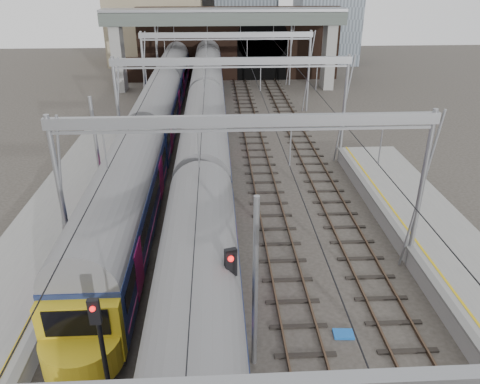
{
  "coord_description": "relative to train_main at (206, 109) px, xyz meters",
  "views": [
    {
      "loc": [
        -1.23,
        -11.07,
        13.45
      ],
      "look_at": [
        0.0,
        11.87,
        2.4
      ],
      "focal_mm": 35.0,
      "sensor_mm": 36.0,
      "label": 1
    }
  ],
  "objects": [
    {
      "name": "train_second",
      "position": [
        -4.0,
        -1.0,
        -0.1
      ],
      "size": [
        2.94,
        50.99,
        5.01
      ],
      "color": "black",
      "rests_on": "ground"
    },
    {
      "name": "overbridge",
      "position": [
        2.0,
        18.22,
        4.6
      ],
      "size": [
        28.0,
        3.0,
        9.25
      ],
      "color": "gray",
      "rests_on": "ground"
    },
    {
      "name": "train_main",
      "position": [
        0.0,
        0.0,
        0.0
      ],
      "size": [
        3.1,
        71.63,
        5.23
      ],
      "color": "black",
      "rests_on": "ground"
    },
    {
      "name": "overhead_line",
      "position": [
        2.0,
        -6.29,
        3.9
      ],
      "size": [
        16.8,
        80.0,
        8.0
      ],
      "color": "gray",
      "rests_on": "ground"
    },
    {
      "name": "tracks",
      "position": [
        2.0,
        -12.78,
        -2.65
      ],
      "size": [
        14.4,
        80.0,
        0.22
      ],
      "color": "#4C3828",
      "rests_on": "ground"
    },
    {
      "name": "signal_near_centre",
      "position": [
        1.14,
        -26.35,
        0.75
      ],
      "size": [
        0.43,
        0.49,
        5.51
      ],
      "rotation": [
        0.0,
        0.0,
        0.3
      ],
      "color": "black",
      "rests_on": "ground"
    },
    {
      "name": "retaining_wall",
      "position": [
        3.4,
        24.15,
        1.66
      ],
      "size": [
        28.0,
        2.75,
        9.0
      ],
      "color": "black",
      "rests_on": "ground"
    },
    {
      "name": "equip_cover_c",
      "position": [
        5.74,
        -24.53,
        -2.62
      ],
      "size": [
        0.85,
        0.63,
        0.1
      ],
      "primitive_type": "cube",
      "rotation": [
        0.0,
        0.0,
        -0.07
      ],
      "color": "blue",
      "rests_on": "ground"
    },
    {
      "name": "equip_cover_a",
      "position": [
        -0.74,
        -21.75,
        -2.61
      ],
      "size": [
        1.14,
        0.98,
        0.11
      ],
      "primitive_type": "cube",
      "rotation": [
        0.0,
        0.0,
        0.37
      ],
      "color": "blue",
      "rests_on": "ground"
    },
    {
      "name": "equip_cover_b",
      "position": [
        0.58,
        -22.82,
        -2.62
      ],
      "size": [
        1.08,
        0.89,
        0.11
      ],
      "primitive_type": "cube",
      "rotation": [
        0.0,
        0.0,
        -0.27
      ],
      "color": "blue",
      "rests_on": "ground"
    },
    {
      "name": "signal_near_left",
      "position": [
        -2.91,
        -27.71,
        0.36
      ],
      "size": [
        0.35,
        0.46,
        4.79
      ],
      "rotation": [
        0.0,
        0.0,
        0.04
      ],
      "color": "black",
      "rests_on": "ground"
    }
  ]
}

